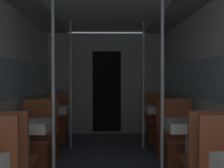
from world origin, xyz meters
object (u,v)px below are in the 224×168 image
dining_table_right_1 (190,130)px  chair_right_far_2 (156,127)px  chair_left_far_2 (57,127)px  support_pole_left_1 (53,89)px  chair_right_far_1 (178,148)px  chair_right_near_2 (168,139)px  dining_table_left_2 (52,113)px  support_pole_right_1 (162,89)px  support_pole_left_2 (71,85)px  support_pole_right_2 (143,85)px  chair_left_near_2 (46,139)px  dining_table_right_2 (162,113)px  dining_table_left_1 (25,131)px  chair_left_far_1 (36,149)px

dining_table_right_1 → chair_right_far_2: 2.46m
chair_left_far_2 → support_pole_left_1: bearing=97.8°
support_pole_left_1 → chair_right_far_1: bearing=19.6°
support_pole_left_1 → chair_right_far_1: size_ratio=2.36×
chair_right_far_1 → chair_right_near_2: bearing=-90.0°
dining_table_left_2 → support_pole_right_1: 2.52m
dining_table_left_2 → support_pole_right_1: support_pole_right_1 is taller
support_pole_left_1 → chair_left_far_2: size_ratio=2.36×
dining_table_left_2 → support_pole_left_2: 0.60m
chair_left_far_2 → support_pole_right_2: 1.93m
chair_left_far_2 → chair_left_near_2: bearing=90.0°
support_pole_left_2 → dining_table_right_1: 2.52m
support_pole_left_1 → chair_right_far_1: support_pole_left_1 is taller
chair_left_near_2 → dining_table_right_1: bearing=-32.8°
chair_left_near_2 → chair_right_far_1: size_ratio=1.00×
chair_right_far_1 → support_pole_left_1: bearing=19.6°
support_pole_left_2 → dining_table_right_1: support_pole_left_2 is taller
chair_right_far_2 → chair_right_far_1: bearing=90.0°
dining_table_left_2 → chair_right_far_1: (1.97, -1.27, -0.35)m
chair_left_near_2 → dining_table_right_2: (1.97, 0.58, 0.35)m
chair_right_far_1 → support_pole_right_2: 1.56m
chair_right_far_1 → support_pole_right_1: size_ratio=0.42×
dining_table_left_1 → support_pole_right_2: 2.52m
support_pole_left_1 → chair_left_far_2: (-0.33, 2.43, -0.84)m
dining_table_left_1 → support_pole_left_1: 0.60m
support_pole_right_1 → dining_table_right_2: bearing=79.8°
chair_left_near_2 → dining_table_right_1: 2.37m
chair_left_near_2 → chair_right_near_2: 1.97m
chair_left_far_1 → chair_left_far_2: (0.00, 1.85, 0.00)m
chair_left_far_2 → chair_right_near_2: size_ratio=1.00×
chair_left_far_1 → dining_table_left_2: (0.00, 1.27, 0.35)m
chair_right_near_2 → support_pole_left_2: bearing=160.4°
chair_left_far_1 → support_pole_right_2: 2.23m
chair_left_far_1 → chair_right_far_1: size_ratio=1.00×
dining_table_left_1 → chair_right_far_1: 2.08m
support_pole_right_2 → chair_left_far_2: bearing=160.4°
dining_table_left_2 → dining_table_right_2: size_ratio=1.00×
support_pole_left_2 → support_pole_right_2: same height
support_pole_right_1 → dining_table_right_2: support_pole_right_1 is taller
chair_left_far_1 → chair_right_near_2: bearing=-160.8°
dining_table_right_1 → chair_right_far_1: (0.00, 0.58, -0.35)m
chair_left_far_1 → chair_right_far_2: 2.70m
chair_left_near_2 → dining_table_right_2: chair_left_near_2 is taller
dining_table_right_1 → support_pole_left_2: bearing=131.5°
chair_left_far_2 → support_pole_left_2: size_ratio=0.42×
support_pole_left_1 → chair_left_far_2: bearing=97.8°
dining_table_left_1 → chair_right_far_2: bearing=51.0°
support_pole_left_1 → chair_right_far_2: 3.05m
chair_left_far_1 → support_pole_right_2: size_ratio=0.42×
dining_table_left_1 → support_pole_left_2: (0.33, 1.85, 0.49)m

